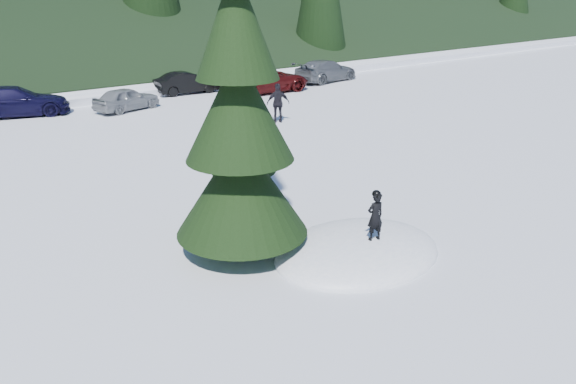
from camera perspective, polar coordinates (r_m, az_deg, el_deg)
ground at (r=14.10m, az=7.06°, el=-6.18°), size 200.00×200.00×0.00m
snow_mound at (r=14.10m, az=7.06°, el=-6.18°), size 4.48×3.52×0.96m
spruce_tall at (r=12.97m, az=-4.99°, el=7.16°), size 3.20×3.20×8.60m
spruce_short at (r=14.94m, az=-4.59°, el=4.12°), size 2.20×2.20×5.37m
child_skier at (r=13.51m, az=8.85°, el=-2.48°), size 0.48×0.37×1.19m
adult_0 at (r=24.86m, az=-3.80°, el=7.59°), size 0.78×0.61×1.57m
adult_1 at (r=27.10m, az=-1.01°, el=9.02°), size 1.18×0.92×1.87m
adult_2 at (r=27.07m, az=-4.79°, el=8.73°), size 1.09×1.24×1.67m
car_3 at (r=31.62m, az=-26.01°, el=8.28°), size 5.51×3.41×1.49m
car_4 at (r=31.02m, az=-16.09°, el=9.08°), size 3.84×2.33×1.22m
car_5 at (r=35.17m, az=-10.17°, el=10.88°), size 4.07×1.71×1.31m
car_6 at (r=35.13m, az=-2.18°, el=11.33°), size 5.50×2.68×1.50m
car_7 at (r=39.16m, az=3.86°, el=12.20°), size 5.28×2.78×1.46m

